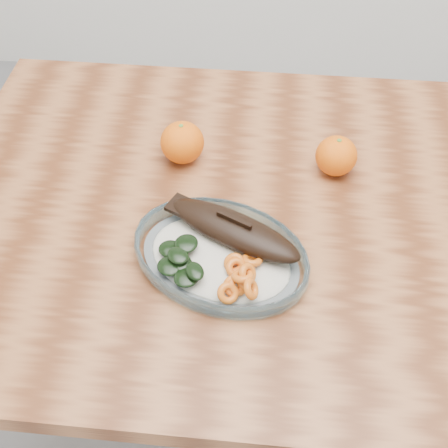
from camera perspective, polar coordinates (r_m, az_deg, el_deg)
The scene contains 5 objects.
ground at distance 1.59m, azimuth 3.86°, elevation -17.04°, with size 3.00×3.00×0.00m, color slate.
dining_table at distance 1.03m, azimuth 5.69°, elevation -2.13°, with size 1.20×0.80×0.75m.
plated_meal at distance 0.87m, azimuth -0.32°, elevation -2.97°, with size 0.64×0.64×0.08m.
orange_left at distance 1.02m, azimuth -4.26°, elevation 8.27°, with size 0.08×0.08×0.08m, color #E25504.
orange_right at distance 1.01m, azimuth 11.33°, elevation 6.80°, with size 0.07×0.07×0.07m, color #E25504.
Camera 1 is at (-0.04, -0.65, 1.45)m, focal length 45.00 mm.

